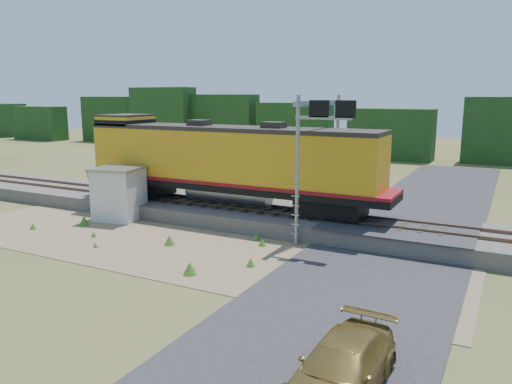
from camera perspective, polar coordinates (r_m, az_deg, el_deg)
The scene contains 11 objects.
ground at distance 22.17m, azimuth -5.59°, elevation -7.22°, with size 140.00×140.00×0.00m, color #475123.
ballast at distance 27.08m, azimuth 1.35°, elevation -2.92°, with size 70.00×5.00×0.80m, color slate.
rails at distance 26.97m, azimuth 1.35°, elevation -1.93°, with size 70.00×1.54×0.16m.
dirt_shoulder at distance 23.66m, azimuth -9.01°, elevation -6.09°, with size 26.00×8.00×0.03m, color #8C7754.
road at distance 20.09m, azimuth 12.83°, elevation -9.15°, with size 7.00×66.00×0.86m.
tree_line_north at distance 56.91m, azimuth 15.88°, elevation 6.71°, with size 130.00×3.00×6.50m.
weed_clumps at distance 24.26m, azimuth -12.44°, elevation -5.82°, with size 15.00×6.20×0.56m, color #3E6F1F, non-canonical shape.
locomotive at distance 27.84m, azimuth -3.70°, elevation 3.58°, with size 18.62×2.84×4.80m.
shed at distance 29.02m, azimuth -15.36°, elevation -0.13°, with size 2.97×2.97×2.98m.
signal_gantry at distance 24.47m, azimuth 7.53°, elevation 6.91°, with size 2.75×6.20×6.93m.
car at distance 12.53m, azimuth 9.72°, elevation -19.24°, with size 1.79×4.39×1.28m, color olive.
Camera 1 is at (11.61, -17.58, 6.92)m, focal length 35.00 mm.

